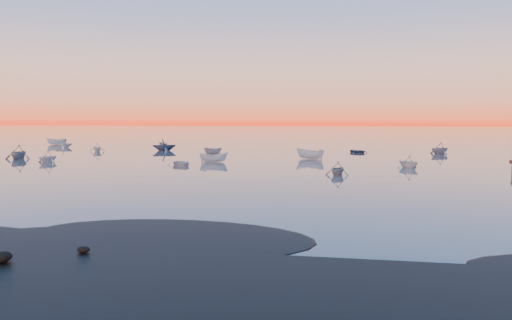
% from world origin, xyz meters
% --- Properties ---
extents(ground, '(600.00, 600.00, 0.00)m').
position_xyz_m(ground, '(0.00, 100.00, 0.00)').
color(ground, '#686057').
rests_on(ground, ground).
extents(mud_lobes, '(140.00, 6.00, 0.07)m').
position_xyz_m(mud_lobes, '(0.00, -1.00, 0.01)').
color(mud_lobes, black).
rests_on(mud_lobes, ground).
extents(moored_fleet, '(124.00, 58.00, 1.20)m').
position_xyz_m(moored_fleet, '(0.00, 53.00, 0.00)').
color(moored_fleet, silver).
rests_on(moored_fleet, ground).
extents(boat_near_left, '(4.12, 3.51, 0.97)m').
position_xyz_m(boat_near_left, '(-9.21, 34.85, 0.00)').
color(boat_near_left, silver).
rests_on(boat_near_left, ground).
extents(boat_near_center, '(2.41, 3.98, 1.28)m').
position_xyz_m(boat_near_center, '(-6.54, 40.06, 0.00)').
color(boat_near_center, silver).
rests_on(boat_near_center, ground).
extents(boat_near_right, '(3.41, 3.04, 1.11)m').
position_xyz_m(boat_near_right, '(17.64, 36.98, 0.00)').
color(boat_near_right, silver).
rests_on(boat_near_right, ground).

